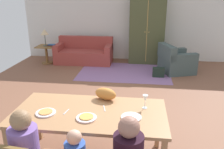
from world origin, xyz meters
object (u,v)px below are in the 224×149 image
(armoire, at_px, (147,31))
(plate_near_woman, at_px, (131,117))
(handbag, at_px, (158,72))
(book_lower, at_px, (51,45))
(dining_table, at_px, (90,116))
(book_upper, at_px, (51,45))
(plate_near_child, at_px, (86,118))
(couch, at_px, (84,53))
(cat, at_px, (106,94))
(table_lamp, at_px, (44,32))
(plate_near_man, at_px, (46,113))
(armchair, at_px, (175,61))
(wine_glass, at_px, (145,99))
(side_table, at_px, (46,52))

(armoire, bearing_deg, plate_near_woman, -92.91)
(armoire, height_order, handbag, armoire)
(book_lower, xyz_separation_m, handbag, (3.39, -0.93, -0.46))
(dining_table, relative_size, book_upper, 8.85)
(dining_table, xyz_separation_m, book_upper, (-2.22, 4.49, -0.07))
(plate_near_child, distance_m, couch, 5.10)
(book_lower, bearing_deg, cat, -59.80)
(table_lamp, height_order, book_upper, table_lamp)
(plate_near_woman, bearing_deg, table_lamp, 122.76)
(plate_near_man, distance_m, plate_near_woman, 1.07)
(armchair, height_order, handbag, armchair)
(plate_near_woman, height_order, wine_glass, wine_glass)
(plate_near_child, distance_m, book_upper, 5.17)
(cat, relative_size, table_lamp, 0.59)
(couch, relative_size, armoire, 0.87)
(book_upper, bearing_deg, plate_near_man, -69.91)
(cat, xyz_separation_m, book_lower, (-2.41, 4.14, -0.25))
(dining_table, xyz_separation_m, armchair, (1.63, 4.07, -0.38))
(couch, distance_m, table_lamp, 1.41)
(book_upper, bearing_deg, dining_table, -63.67)
(plate_near_child, bearing_deg, cat, 75.10)
(dining_table, relative_size, armoire, 0.93)
(plate_near_child, relative_size, side_table, 0.43)
(wine_glass, xyz_separation_m, handbag, (0.43, 3.41, -0.76))
(armoire, bearing_deg, handbag, -76.52)
(wine_glass, bearing_deg, plate_near_child, -152.82)
(dining_table, distance_m, cat, 0.44)
(plate_near_woman, bearing_deg, plate_near_man, -178.93)
(plate_near_woman, xyz_separation_m, wine_glass, (0.17, 0.28, 0.12))
(cat, xyz_separation_m, handbag, (0.98, 3.20, -0.71))
(armchair, relative_size, table_lamp, 2.03)
(table_lamp, bearing_deg, book_lower, 11.81)
(plate_near_woman, bearing_deg, wine_glass, 59.41)
(couch, relative_size, side_table, 3.15)
(side_table, bearing_deg, handbag, -14.23)
(plate_near_woman, bearing_deg, plate_near_child, -171.50)
(cat, relative_size, book_lower, 1.45)
(wine_glass, height_order, book_upper, wine_glass)
(handbag, bearing_deg, armchair, 44.00)
(dining_table, distance_m, armoire, 5.08)
(plate_near_man, height_order, side_table, plate_near_man)
(cat, bearing_deg, plate_near_man, -124.53)
(plate_near_woman, distance_m, armoire, 5.11)
(plate_near_child, height_order, cat, cat)
(plate_near_man, xyz_separation_m, handbag, (1.67, 3.71, -0.64))
(couch, xyz_separation_m, armchair, (2.85, -0.68, 0.02))
(couch, bearing_deg, armchair, -13.35)
(plate_near_man, distance_m, cat, 0.85)
(plate_near_man, bearing_deg, dining_table, 12.63)
(armchair, distance_m, book_lower, 3.93)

